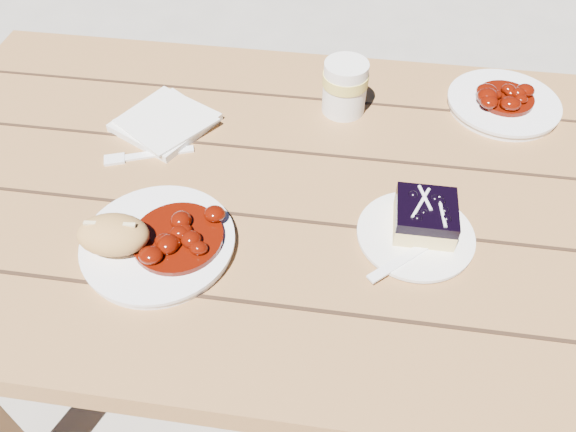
# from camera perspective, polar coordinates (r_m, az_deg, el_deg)

# --- Properties ---
(ground) EXTENTS (60.00, 60.00, 0.00)m
(ground) POSITION_cam_1_polar(r_m,az_deg,el_deg) (1.57, 11.98, -17.83)
(ground) COLOR gray
(ground) RESTS_ON ground
(picnic_table) EXTENTS (2.00, 1.55, 0.75)m
(picnic_table) POSITION_cam_1_polar(r_m,az_deg,el_deg) (1.08, 16.83, -4.66)
(picnic_table) COLOR brown
(picnic_table) RESTS_ON ground
(main_plate) EXTENTS (0.22, 0.22, 0.02)m
(main_plate) POSITION_cam_1_polar(r_m,az_deg,el_deg) (0.86, -13.01, -2.76)
(main_plate) COLOR white
(main_plate) RESTS_ON picnic_table
(goulash_stew) EXTENTS (0.14, 0.14, 0.04)m
(goulash_stew) POSITION_cam_1_polar(r_m,az_deg,el_deg) (0.84, -11.30, -1.49)
(goulash_stew) COLOR #540C03
(goulash_stew) RESTS_ON main_plate
(bread_roll) EXTENTS (0.11, 0.08, 0.05)m
(bread_roll) POSITION_cam_1_polar(r_m,az_deg,el_deg) (0.84, -17.32, -1.82)
(bread_roll) COLOR #BC8A48
(bread_roll) RESTS_ON main_plate
(dessert_plate) EXTENTS (0.17, 0.17, 0.01)m
(dessert_plate) POSITION_cam_1_polar(r_m,az_deg,el_deg) (0.88, 12.80, -1.96)
(dessert_plate) COLOR white
(dessert_plate) RESTS_ON picnic_table
(blueberry_cake) EXTENTS (0.09, 0.09, 0.05)m
(blueberry_cake) POSITION_cam_1_polar(r_m,az_deg,el_deg) (0.87, 13.77, 0.00)
(blueberry_cake) COLOR #EDD481
(blueberry_cake) RESTS_ON dessert_plate
(fork_dessert) EXTENTS (0.13, 0.13, 0.00)m
(fork_dessert) POSITION_cam_1_polar(r_m,az_deg,el_deg) (0.83, 11.55, -4.36)
(fork_dessert) COLOR white
(fork_dessert) RESTS_ON dessert_plate
(napkin_stack) EXTENTS (0.20, 0.20, 0.01)m
(napkin_stack) POSITION_cam_1_polar(r_m,az_deg,el_deg) (1.07, -12.36, 9.28)
(napkin_stack) COLOR white
(napkin_stack) RESTS_ON picnic_table
(fork_table) EXTENTS (0.16, 0.08, 0.00)m
(fork_table) POSITION_cam_1_polar(r_m,az_deg,el_deg) (1.02, -13.06, 6.22)
(fork_table) COLOR white
(fork_table) RESTS_ON picnic_table
(second_plate) EXTENTS (0.20, 0.20, 0.02)m
(second_plate) POSITION_cam_1_polar(r_m,az_deg,el_deg) (1.17, 21.01, 10.57)
(second_plate) COLOR white
(second_plate) RESTS_ON picnic_table
(second_stew) EXTENTS (0.11, 0.11, 0.04)m
(second_stew) POSITION_cam_1_polar(r_m,az_deg,el_deg) (1.15, 21.40, 11.71)
(second_stew) COLOR #540C03
(second_stew) RESTS_ON second_plate
(second_cup) EXTENTS (0.08, 0.08, 0.10)m
(second_cup) POSITION_cam_1_polar(r_m,az_deg,el_deg) (1.07, 5.79, 12.88)
(second_cup) COLOR white
(second_cup) RESTS_ON picnic_table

